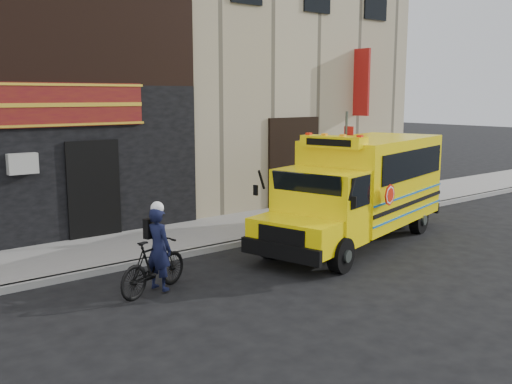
{
  "coord_description": "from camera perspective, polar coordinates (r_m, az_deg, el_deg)",
  "views": [
    {
      "loc": [
        -9.04,
        -9.02,
        3.88
      ],
      "look_at": [
        -0.48,
        1.85,
        1.53
      ],
      "focal_mm": 40.0,
      "sensor_mm": 36.0,
      "label": 1
    }
  ],
  "objects": [
    {
      "name": "sidewalk",
      "position": [
        16.38,
        -3.55,
        -3.83
      ],
      "size": [
        40.0,
        3.0,
        0.15
      ],
      "primitive_type": "cube",
      "color": "gray",
      "rests_on": "ground"
    },
    {
      "name": "bicycle",
      "position": [
        11.57,
        -10.2,
        -7.26
      ],
      "size": [
        1.9,
        1.12,
        1.1
      ],
      "primitive_type": "imported",
      "rotation": [
        0.0,
        0.0,
        1.92
      ],
      "color": "black",
      "rests_on": "ground"
    },
    {
      "name": "building",
      "position": [
        21.57,
        -13.85,
        15.33
      ],
      "size": [
        20.0,
        10.7,
        12.0
      ],
      "color": "tan",
      "rests_on": "sidewalk"
    },
    {
      "name": "sign_pole",
      "position": [
        16.92,
        8.99,
        2.72
      ],
      "size": [
        0.1,
        0.3,
        3.43
      ],
      "color": "#444C47",
      "rests_on": "ground"
    },
    {
      "name": "curb",
      "position": [
        15.2,
        -0.32,
        -4.87
      ],
      "size": [
        40.0,
        0.2,
        0.15
      ],
      "primitive_type": "cube",
      "color": "gray",
      "rests_on": "ground"
    },
    {
      "name": "school_bus",
      "position": [
        15.46,
        10.52,
        0.64
      ],
      "size": [
        7.21,
        3.83,
        2.92
      ],
      "color": "black",
      "rests_on": "ground"
    },
    {
      "name": "cyclist",
      "position": [
        11.51,
        -9.73,
        -5.83
      ],
      "size": [
        0.58,
        0.71,
        1.68
      ],
      "primitive_type": "imported",
      "rotation": [
        0.0,
        0.0,
        1.89
      ],
      "color": "black",
      "rests_on": "ground"
    },
    {
      "name": "ground",
      "position": [
        13.35,
        6.61,
        -7.35
      ],
      "size": [
        120.0,
        120.0,
        0.0
      ],
      "primitive_type": "plane",
      "color": "black",
      "rests_on": "ground"
    }
  ]
}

